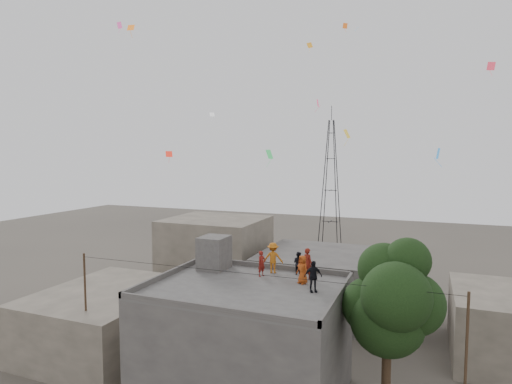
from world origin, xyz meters
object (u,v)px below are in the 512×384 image
(person_dark_adult, at_px, (313,276))
(stair_head_box, at_px, (214,253))
(person_red_adult, at_px, (308,263))
(tree, at_px, (392,301))
(transmission_tower, at_px, (331,183))

(person_dark_adult, bearing_deg, stair_head_box, 130.97)
(person_red_adult, height_order, person_dark_adult, person_red_adult)
(person_red_adult, bearing_deg, person_dark_adult, 138.92)
(tree, height_order, person_dark_adult, tree)
(tree, bearing_deg, person_red_adult, 156.05)
(tree, distance_m, person_red_adult, 5.23)
(transmission_tower, height_order, person_dark_adult, transmission_tower)
(person_dark_adult, bearing_deg, person_red_adult, 80.05)
(stair_head_box, height_order, transmission_tower, transmission_tower)
(tree, bearing_deg, person_dark_adult, -178.24)
(transmission_tower, distance_m, person_red_adult, 37.96)
(stair_head_box, xyz_separation_m, transmission_tower, (-0.80, 37.40, 1.97))
(stair_head_box, xyz_separation_m, person_dark_adult, (6.73, -2.12, -0.20))
(stair_head_box, distance_m, person_red_adult, 5.85)
(transmission_tower, bearing_deg, person_dark_adult, -79.22)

